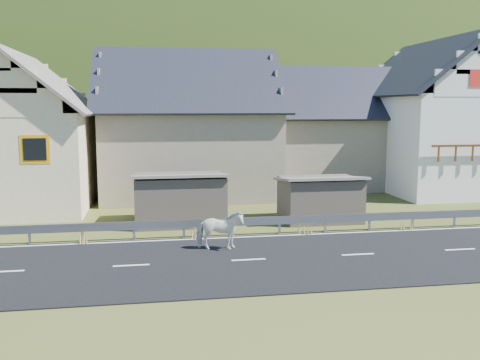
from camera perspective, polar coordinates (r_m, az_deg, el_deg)
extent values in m
plane|color=#313D13|center=(18.75, 0.92, -8.63)|extent=(160.00, 160.00, 0.00)
cube|color=black|center=(18.74, 0.92, -8.57)|extent=(60.00, 7.00, 0.04)
cube|color=silver|center=(18.73, 0.93, -8.49)|extent=(60.00, 6.60, 0.01)
cube|color=#93969B|center=(22.12, -0.81, -4.50)|extent=(28.00, 0.08, 0.34)
cube|color=#93969B|center=(22.44, -21.55, -5.48)|extent=(0.10, 0.06, 0.70)
cube|color=#93969B|center=(22.11, -16.45, -5.45)|extent=(0.10, 0.06, 0.70)
cube|color=#93969B|center=(21.95, -11.24, -5.37)|extent=(0.10, 0.06, 0.70)
cube|color=#93969B|center=(21.98, -6.00, -5.24)|extent=(0.10, 0.06, 0.70)
cube|color=#93969B|center=(22.19, -0.82, -5.07)|extent=(0.10, 0.06, 0.70)
cube|color=#93969B|center=(22.57, 4.22, -4.87)|extent=(0.10, 0.06, 0.70)
cube|color=#93969B|center=(23.12, 9.06, -4.64)|extent=(0.10, 0.06, 0.70)
cube|color=#93969B|center=(23.83, 13.63, -4.39)|extent=(0.10, 0.06, 0.70)
cube|color=#93969B|center=(24.67, 17.92, -4.13)|extent=(0.10, 0.06, 0.70)
cube|color=#93969B|center=(25.65, 21.90, -3.87)|extent=(0.10, 0.06, 0.70)
cube|color=brown|center=(24.57, -6.44, -2.06)|extent=(4.30, 3.30, 2.40)
cube|color=brown|center=(25.29, 8.51, -2.04)|extent=(3.80, 2.90, 2.20)
cube|color=#FEEBBD|center=(30.55, -22.24, 2.00)|extent=(7.00, 9.00, 5.00)
cube|color=orange|center=(25.75, -21.04, 3.08)|extent=(1.30, 0.12, 1.30)
cube|color=gray|center=(32.87, -5.56, 2.93)|extent=(10.00, 9.00, 5.00)
cube|color=gray|center=(36.90, 9.92, 3.09)|extent=(9.00, 8.00, 4.60)
cube|color=white|center=(36.64, 20.43, 3.77)|extent=(8.00, 10.00, 6.00)
ellipsoid|color=#223112|center=(199.46, -7.12, 0.57)|extent=(440.00, 280.00, 260.00)
imported|color=white|center=(19.84, -2.20, -5.36)|extent=(1.02, 1.84, 1.48)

